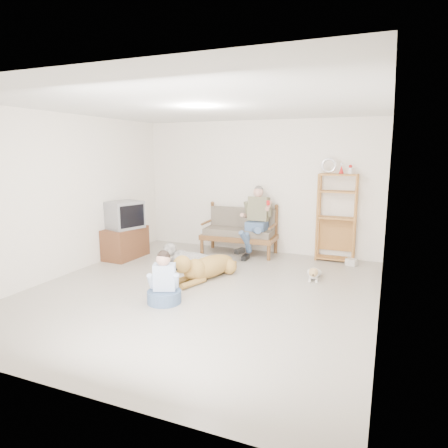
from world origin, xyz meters
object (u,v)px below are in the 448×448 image
at_px(loveseat, 240,230).
at_px(golden_retriever, 204,267).
at_px(etagere, 336,217).
at_px(tv_stand, 125,243).

distance_m(loveseat, golden_retriever, 1.87).
height_order(loveseat, golden_retriever, loveseat).
xyz_separation_m(etagere, golden_retriever, (-1.84, -1.99, -0.66)).
xyz_separation_m(loveseat, golden_retriever, (0.05, -1.84, -0.28)).
relative_size(etagere, tv_stand, 2.12).
relative_size(loveseat, golden_retriever, 0.96).
bearing_deg(golden_retriever, etagere, 65.54).
xyz_separation_m(loveseat, tv_stand, (-1.97, -1.22, -0.19)).
height_order(loveseat, etagere, etagere).
height_order(tv_stand, golden_retriever, tv_stand).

